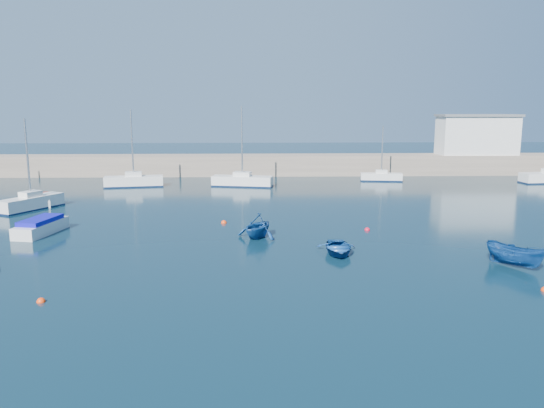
{
  "coord_description": "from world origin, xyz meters",
  "views": [
    {
      "loc": [
        0.36,
        -23.85,
        8.84
      ],
      "look_at": [
        1.7,
        15.6,
        1.6
      ],
      "focal_mm": 35.0,
      "sensor_mm": 36.0,
      "label": 1
    }
  ],
  "objects_px": {
    "motorboat_2": "(41,200)",
    "sailboat_6": "(242,181)",
    "dinghy_center": "(338,248)",
    "dinghy_right": "(515,255)",
    "sailboat_7": "(381,177)",
    "motorboat_1": "(41,226)",
    "harbor_office": "(477,136)",
    "dinghy_left": "(258,226)",
    "sailboat_3": "(31,202)",
    "sailboat_5": "(134,181)"
  },
  "relations": [
    {
      "from": "sailboat_3",
      "to": "sailboat_7",
      "type": "relative_size",
      "value": 1.19
    },
    {
      "from": "harbor_office",
      "to": "sailboat_6",
      "type": "xyz_separation_m",
      "value": [
        -30.98,
        -10.41,
        -4.45
      ]
    },
    {
      "from": "sailboat_6",
      "to": "dinghy_right",
      "type": "xyz_separation_m",
      "value": [
        15.9,
        -31.33,
        0.02
      ]
    },
    {
      "from": "dinghy_center",
      "to": "dinghy_right",
      "type": "relative_size",
      "value": 0.98
    },
    {
      "from": "sailboat_5",
      "to": "motorboat_1",
      "type": "xyz_separation_m",
      "value": [
        -1.56,
        -22.49,
        -0.13
      ]
    },
    {
      "from": "sailboat_5",
      "to": "motorboat_2",
      "type": "height_order",
      "value": "sailboat_5"
    },
    {
      "from": "motorboat_1",
      "to": "harbor_office",
      "type": "bearing_deg",
      "value": 47.47
    },
    {
      "from": "harbor_office",
      "to": "sailboat_5",
      "type": "distance_m",
      "value": 44.61
    },
    {
      "from": "harbor_office",
      "to": "dinghy_left",
      "type": "height_order",
      "value": "harbor_office"
    },
    {
      "from": "sailboat_5",
      "to": "dinghy_right",
      "type": "bearing_deg",
      "value": -147.63
    },
    {
      "from": "harbor_office",
      "to": "dinghy_left",
      "type": "relative_size",
      "value": 3.11
    },
    {
      "from": "sailboat_3",
      "to": "dinghy_center",
      "type": "xyz_separation_m",
      "value": [
        24.55,
        -14.95,
        -0.3
      ]
    },
    {
      "from": "harbor_office",
      "to": "dinghy_left",
      "type": "distance_m",
      "value": 45.55
    },
    {
      "from": "sailboat_3",
      "to": "sailboat_5",
      "type": "relative_size",
      "value": 0.92
    },
    {
      "from": "sailboat_3",
      "to": "sailboat_5",
      "type": "distance_m",
      "value": 14.68
    },
    {
      "from": "sailboat_5",
      "to": "dinghy_center",
      "type": "distance_m",
      "value": 33.95
    },
    {
      "from": "motorboat_1",
      "to": "dinghy_center",
      "type": "relative_size",
      "value": 1.44
    },
    {
      "from": "motorboat_2",
      "to": "dinghy_center",
      "type": "xyz_separation_m",
      "value": [
        24.71,
        -17.41,
        -0.09
      ]
    },
    {
      "from": "sailboat_3",
      "to": "dinghy_right",
      "type": "distance_m",
      "value": 38.5
    },
    {
      "from": "motorboat_1",
      "to": "dinghy_left",
      "type": "distance_m",
      "value": 15.41
    },
    {
      "from": "harbor_office",
      "to": "sailboat_6",
      "type": "height_order",
      "value": "sailboat_6"
    },
    {
      "from": "harbor_office",
      "to": "motorboat_1",
      "type": "height_order",
      "value": "harbor_office"
    },
    {
      "from": "dinghy_center",
      "to": "dinghy_left",
      "type": "bearing_deg",
      "value": 141.67
    },
    {
      "from": "dinghy_center",
      "to": "sailboat_7",
      "type": "bearing_deg",
      "value": 74.26
    },
    {
      "from": "sailboat_7",
      "to": "dinghy_right",
      "type": "bearing_deg",
      "value": -173.29
    },
    {
      "from": "dinghy_left",
      "to": "motorboat_2",
      "type": "bearing_deg",
      "value": 175.01
    },
    {
      "from": "sailboat_3",
      "to": "sailboat_7",
      "type": "bearing_deg",
      "value": 54.09
    },
    {
      "from": "sailboat_6",
      "to": "dinghy_center",
      "type": "distance_m",
      "value": 28.98
    },
    {
      "from": "harbor_office",
      "to": "sailboat_6",
      "type": "bearing_deg",
      "value": -161.42
    },
    {
      "from": "sailboat_6",
      "to": "motorboat_1",
      "type": "relative_size",
      "value": 1.83
    },
    {
      "from": "motorboat_1",
      "to": "dinghy_left",
      "type": "height_order",
      "value": "dinghy_left"
    },
    {
      "from": "sailboat_5",
      "to": "dinghy_left",
      "type": "bearing_deg",
      "value": -159.82
    },
    {
      "from": "sailboat_3",
      "to": "motorboat_1",
      "type": "bearing_deg",
      "value": -36.34
    },
    {
      "from": "sailboat_5",
      "to": "sailboat_3",
      "type": "bearing_deg",
      "value": 146.8
    },
    {
      "from": "harbor_office",
      "to": "dinghy_center",
      "type": "bearing_deg",
      "value": -122.41
    },
    {
      "from": "sailboat_3",
      "to": "dinghy_left",
      "type": "relative_size",
      "value": 2.45
    },
    {
      "from": "sailboat_3",
      "to": "dinghy_left",
      "type": "height_order",
      "value": "sailboat_3"
    },
    {
      "from": "sailboat_6",
      "to": "dinghy_left",
      "type": "relative_size",
      "value": 2.79
    },
    {
      "from": "motorboat_1",
      "to": "dinghy_right",
      "type": "height_order",
      "value": "dinghy_right"
    },
    {
      "from": "motorboat_2",
      "to": "dinghy_left",
      "type": "relative_size",
      "value": 1.49
    },
    {
      "from": "motorboat_2",
      "to": "sailboat_6",
      "type": "bearing_deg",
      "value": 9.62
    },
    {
      "from": "sailboat_3",
      "to": "dinghy_center",
      "type": "bearing_deg",
      "value": -3.37
    },
    {
      "from": "sailboat_7",
      "to": "dinghy_right",
      "type": "distance_m",
      "value": 35.14
    },
    {
      "from": "sailboat_7",
      "to": "dinghy_left",
      "type": "relative_size",
      "value": 2.06
    },
    {
      "from": "sailboat_5",
      "to": "sailboat_7",
      "type": "bearing_deg",
      "value": -92.18
    },
    {
      "from": "sailboat_6",
      "to": "dinghy_left",
      "type": "distance_m",
      "value": 24.15
    },
    {
      "from": "dinghy_center",
      "to": "dinghy_right",
      "type": "distance_m",
      "value": 9.96
    },
    {
      "from": "sailboat_5",
      "to": "dinghy_center",
      "type": "relative_size",
      "value": 2.52
    },
    {
      "from": "dinghy_center",
      "to": "sailboat_6",
      "type": "bearing_deg",
      "value": 104.93
    },
    {
      "from": "sailboat_3",
      "to": "dinghy_left",
      "type": "xyz_separation_m",
      "value": [
        19.68,
        -10.79,
        0.2
      ]
    }
  ]
}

